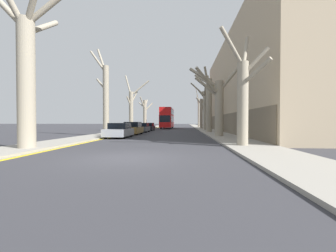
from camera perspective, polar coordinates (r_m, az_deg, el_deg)
ground_plane at (r=9.50m, az=-10.66°, el=-7.99°), size 300.00×300.00×0.00m
sidewalk_left at (r=59.73m, az=-4.16°, el=-0.30°), size 2.99×120.00×0.12m
sidewalk_right at (r=59.21m, az=8.02°, el=-0.32°), size 2.99×120.00×0.12m
building_facade_right at (r=33.15m, az=22.75°, el=9.26°), size 10.08×35.93×12.54m
kerb_line_stripe at (r=59.51m, az=-2.57°, el=-0.36°), size 0.24×120.00×0.01m
street_tree_left_0 at (r=14.35m, az=-32.22°, el=12.47°), size 5.39×4.20×9.20m
street_tree_left_1 at (r=25.21m, az=-15.67°, el=7.27°), size 2.47×2.14×9.61m
street_tree_left_2 at (r=36.00m, az=-9.25°, el=4.60°), size 4.16×2.11×9.04m
street_tree_left_3 at (r=46.93m, az=-5.90°, el=3.34°), size 3.19×3.15×6.65m
street_tree_right_0 at (r=13.96m, az=18.57°, el=7.28°), size 2.99×2.86×6.95m
street_tree_right_1 at (r=22.25m, az=12.44°, el=5.74°), size 4.78×2.16×6.84m
street_tree_right_2 at (r=31.40m, az=10.24°, el=5.82°), size 2.40×2.65×8.82m
street_tree_right_3 at (r=39.88m, az=9.24°, el=4.58°), size 2.94×3.07×8.07m
street_tree_right_4 at (r=48.62m, az=8.50°, el=3.53°), size 2.53×2.45×7.93m
street_tree_right_5 at (r=56.98m, az=7.78°, el=3.78°), size 2.44×3.79×9.78m
double_decker_bus at (r=50.40m, az=-0.20°, el=2.25°), size 2.44×11.83×4.47m
parked_car_0 at (r=21.62m, az=-12.28°, el=-1.16°), size 1.89×4.28×1.38m
parked_car_1 at (r=26.87m, az=-8.98°, el=-0.64°), size 1.88×4.29×1.48m
parked_car_2 at (r=32.68m, az=-6.60°, el=-0.43°), size 1.82×4.09×1.34m
parked_car_3 at (r=38.24m, az=-5.01°, el=-0.22°), size 1.80×4.42×1.33m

